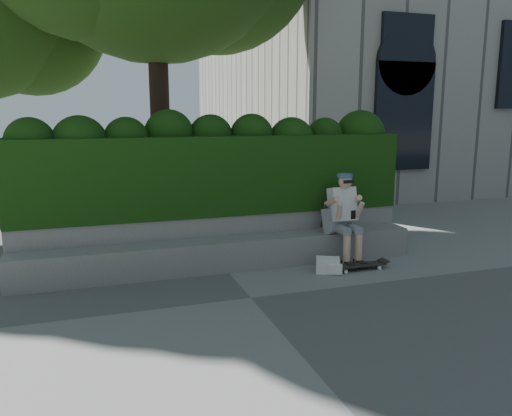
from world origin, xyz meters
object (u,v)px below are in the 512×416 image
object	(u,v)px
person	(344,214)
backpack_ground	(328,265)
backpack_plaid	(332,221)
skateboard	(360,265)

from	to	relation	value
person	backpack_ground	size ratio (longest dim) A/B	4.11
backpack_plaid	person	bearing A→B (deg)	-44.49
skateboard	person	bearing A→B (deg)	93.78
person	backpack_plaid	distance (m)	0.21
skateboard	backpack_ground	bearing A→B (deg)	175.85
skateboard	backpack_ground	xyz separation A→B (m)	(-0.51, 0.04, 0.04)
backpack_plaid	backpack_ground	world-z (taller)	backpack_plaid
skateboard	backpack_plaid	bearing A→B (deg)	109.29
person	backpack_plaid	xyz separation A→B (m)	(-0.17, 0.08, -0.11)
person	backpack_plaid	bearing A→B (deg)	153.86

